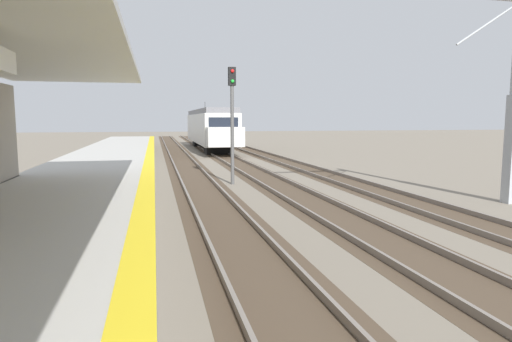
% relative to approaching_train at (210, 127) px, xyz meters
% --- Properties ---
extents(station_platform, '(5.00, 80.00, 0.91)m').
position_rel_approaching_train_xyz_m(station_platform, '(-7.80, -27.79, -1.73)').
color(station_platform, '#B7B5AD').
rests_on(station_platform, ground).
extents(track_pair_nearest_platform, '(2.34, 120.00, 0.16)m').
position_rel_approaching_train_xyz_m(track_pair_nearest_platform, '(-3.40, -23.79, -2.13)').
color(track_pair_nearest_platform, '#4C3D2D').
rests_on(track_pair_nearest_platform, ground).
extents(track_pair_middle, '(2.34, 120.00, 0.16)m').
position_rel_approaching_train_xyz_m(track_pair_middle, '(-0.00, -23.79, -2.13)').
color(track_pair_middle, '#4C3D2D').
rests_on(track_pair_middle, ground).
extents(track_pair_far_side, '(2.34, 120.00, 0.16)m').
position_rel_approaching_train_xyz_m(track_pair_far_side, '(3.40, -23.79, -2.13)').
color(track_pair_far_side, '#4C3D2D').
rests_on(track_pair_far_side, ground).
extents(approaching_train, '(2.93, 19.60, 4.76)m').
position_rel_approaching_train_xyz_m(approaching_train, '(0.00, 0.00, 0.00)').
color(approaching_train, silver).
rests_on(approaching_train, ground).
extents(rail_signal_post, '(0.32, 0.34, 5.20)m').
position_rel_approaching_train_xyz_m(rail_signal_post, '(-1.88, -23.36, 1.02)').
color(rail_signal_post, '#4C4C4C').
rests_on(rail_signal_post, ground).
extents(catenary_pylon_far_side, '(5.00, 0.40, 7.50)m').
position_rel_approaching_train_xyz_m(catenary_pylon_far_side, '(6.49, -30.00, 1.43)').
color(catenary_pylon_far_side, '#9EA3A8').
rests_on(catenary_pylon_far_side, ground).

